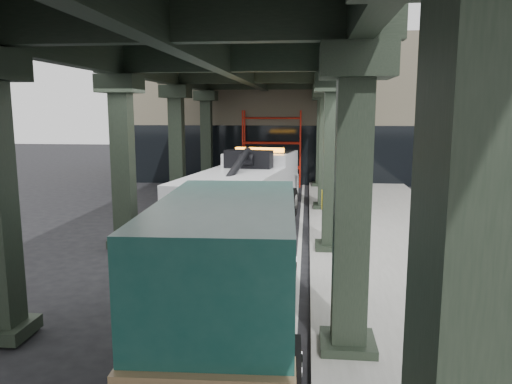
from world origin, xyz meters
The scene contains 8 objects.
ground centered at (0.00, 0.00, 0.00)m, with size 90.00×90.00×0.00m, color black.
sidewalk centered at (4.50, 2.00, 0.07)m, with size 5.00×40.00×0.15m, color gray.
lane_stripe centered at (1.70, 2.00, 0.01)m, with size 0.12×38.00×0.01m, color silver.
viaduct centered at (-0.40, 2.00, 5.46)m, with size 7.40×32.00×6.40m.
building centered at (2.00, 20.00, 4.00)m, with size 22.00×10.00×8.00m, color #C6B793.
scaffolding centered at (0.00, 14.64, 2.11)m, with size 3.08×0.88×4.00m.
tow_truck centered at (-0.17, 4.71, 1.36)m, with size 3.58×8.73×2.79m.
towed_van centered at (0.53, -3.39, 1.36)m, with size 2.71×6.31×2.52m.
Camera 1 is at (1.89, -11.84, 4.03)m, focal length 35.00 mm.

